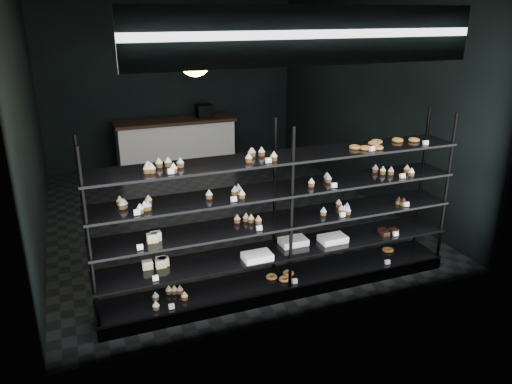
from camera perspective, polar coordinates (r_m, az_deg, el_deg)
room at (r=7.33m, az=-4.56°, el=9.34°), size 5.01×6.01×3.20m
display_shelf at (r=5.41m, az=2.77°, el=-5.42°), size 4.00×0.50×1.91m
signage at (r=4.49m, az=6.56°, el=17.31°), size 3.30×0.05×0.50m
pendant_lamp at (r=5.62m, az=-7.01°, el=14.76°), size 0.36×0.36×0.91m
service_counter at (r=9.92m, az=-9.08°, el=5.49°), size 2.31×0.65×1.23m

